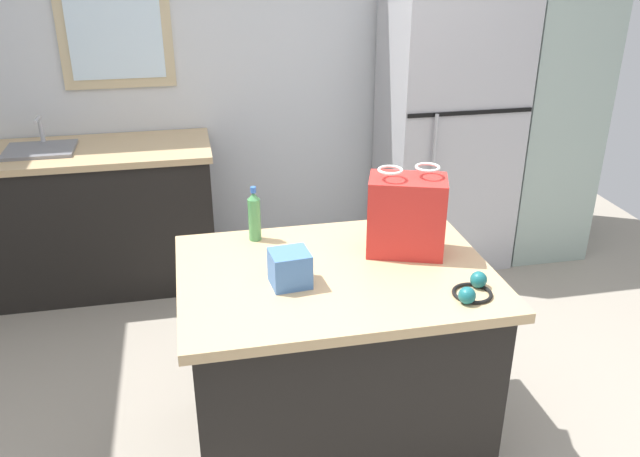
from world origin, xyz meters
TOP-DOWN VIEW (x-y plane):
  - back_wall at (-0.02, 2.26)m, footprint 4.84×0.13m
  - kitchen_island at (-0.05, 0.12)m, footprint 1.24×0.92m
  - refrigerator at (1.10, 1.85)m, footprint 0.81×0.71m
  - tall_cabinet at (1.81, 1.85)m, footprint 0.56×0.64m
  - sink_counter at (-1.23, 1.88)m, footprint 1.55×0.64m
  - shopping_bag at (0.27, 0.23)m, footprint 0.36×0.28m
  - small_box at (-0.25, 0.05)m, footprint 0.16×0.15m
  - bottle at (-0.33, 0.48)m, footprint 0.05×0.05m
  - ear_defenders at (0.40, -0.17)m, footprint 0.21×0.21m

SIDE VIEW (x-z plane):
  - kitchen_island at x=-0.05m, z-range 0.00..0.88m
  - sink_counter at x=-1.23m, z-range -0.08..1.02m
  - refrigerator at x=1.10m, z-range 0.00..1.79m
  - ear_defenders at x=0.40m, z-range 0.87..0.94m
  - small_box at x=-0.25m, z-range 0.88..1.02m
  - bottle at x=-0.33m, z-range 0.87..1.11m
  - tall_cabinet at x=1.81m, z-range 0.00..2.09m
  - shopping_bag at x=0.27m, z-range 0.86..1.24m
  - back_wall at x=-0.02m, z-range 0.00..2.79m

